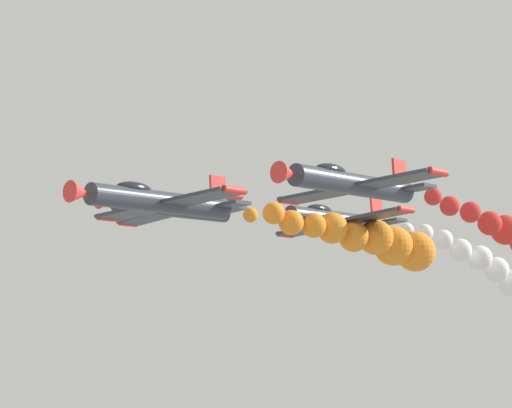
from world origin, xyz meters
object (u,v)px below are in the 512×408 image
airplane_left_inner (352,183)px  airplane_left_outer (337,220)px  airplane_lead (159,201)px  airplane_right_inner (171,207)px

airplane_left_inner → airplane_left_outer: size_ratio=1.00×
airplane_left_inner → airplane_lead: bearing=39.6°
airplane_left_inner → airplane_right_inner: 15.05m
airplane_left_inner → airplane_left_outer: 11.53m
airplane_lead → airplane_left_outer: size_ratio=1.00×
airplane_lead → airplane_left_outer: bearing=-89.0°
airplane_right_inner → airplane_left_outer: size_ratio=1.00×
airplane_lead → airplane_left_inner: (-7.38, -6.10, 0.83)m
airplane_lead → airplane_right_inner: airplane_right_inner is taller
airplane_lead → airplane_left_inner: bearing=-140.4°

